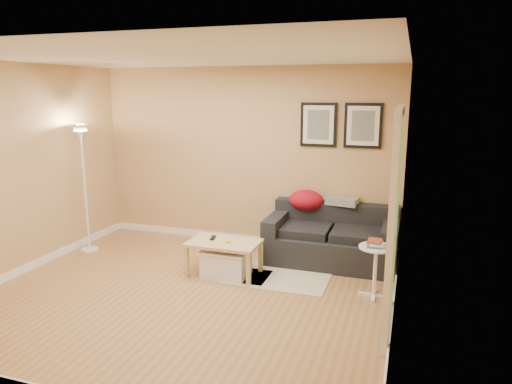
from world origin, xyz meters
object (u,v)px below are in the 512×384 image
coffee_table (224,258)px  floor_lamp (85,192)px  sofa (331,235)px  storage_bin (226,263)px  book_stack (375,243)px  side_table (375,272)px

coffee_table → floor_lamp: (-2.19, 0.23, 0.64)m
sofa → storage_bin: sofa is taller
coffee_table → book_stack: size_ratio=4.01×
coffee_table → storage_bin: (0.04, -0.03, -0.04)m
coffee_table → floor_lamp: bearing=165.3°
coffee_table → side_table: (1.83, -0.04, 0.07)m
storage_bin → book_stack: 1.83m
coffee_table → book_stack: (1.81, -0.03, 0.40)m
coffee_table → side_table: bearing=-10.1°
side_table → floor_lamp: size_ratio=0.32×
side_table → book_stack: bearing=141.9°
side_table → floor_lamp: floor_lamp is taller
side_table → book_stack: book_stack is taller
book_stack → floor_lamp: bearing=168.5°
sofa → floor_lamp: size_ratio=0.93×
sofa → storage_bin: bearing=-142.1°
floor_lamp → sofa: bearing=10.6°
sofa → side_table: 1.11m
side_table → storage_bin: bearing=179.6°
sofa → coffee_table: sofa is taller
sofa → floor_lamp: bearing=-169.4°
sofa → book_stack: bearing=-55.0°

